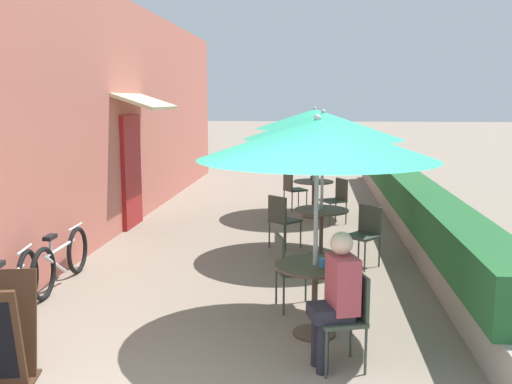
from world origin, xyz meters
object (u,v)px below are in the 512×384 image
object	(u,v)px
patio_umbrella_near	(317,139)
cafe_chair_near_left	(348,312)
patio_umbrella_far	(314,119)
patio_table_far	(313,190)
coffee_cup_mid	(317,207)
coffee_cup_near	(322,263)
cafe_chair_mid_right	(282,217)
cafe_chair_near_right	(289,265)
cafe_chair_far_left	(292,187)
patio_table_mid	(321,222)
bicycle_leaning	(10,292)
seated_patron_near_left	(336,294)
cafe_chair_far_right	(337,197)
patio_umbrella_mid	(323,126)
coffee_cup_far	(312,178)
bicycle_second	(61,260)
patio_table_near	(315,283)
cafe_chair_mid_left	(365,231)

from	to	relation	value
patio_umbrella_near	cafe_chair_near_left	xyz separation A→B (m)	(0.29, -0.69, -1.48)
patio_umbrella_far	patio_table_far	bearing A→B (deg)	-75.96
patio_umbrella_near	coffee_cup_mid	xyz separation A→B (m)	(0.04, 2.91, -1.22)
coffee_cup_near	cafe_chair_mid_right	size ratio (longest dim) A/B	0.10
cafe_chair_near_right	cafe_chair_far_left	world-z (taller)	same
patio_table_mid	bicycle_leaning	xyz separation A→B (m)	(-3.34, -2.99, -0.20)
seated_patron_near_left	cafe_chair_far_right	size ratio (longest dim) A/B	1.44
cafe_chair_far_right	patio_umbrella_far	bearing A→B (deg)	5.84
cafe_chair_near_left	patio_table_mid	xyz separation A→B (m)	(-0.19, 3.64, 0.03)
patio_umbrella_mid	cafe_chair_mid_right	size ratio (longest dim) A/B	2.72
patio_table_mid	coffee_cup_far	xyz separation A→B (m)	(-0.16, 3.19, 0.23)
coffee_cup_near	patio_table_mid	distance (m)	3.04
patio_table_far	bicycle_second	bearing A→B (deg)	-124.10
cafe_chair_far_left	cafe_chair_far_right	distance (m)	1.50
cafe_chair_near_left	patio_table_mid	bearing A→B (deg)	-14.10
patio_table_near	seated_patron_near_left	distance (m)	0.76
patio_table_far	patio_table_mid	bearing A→B (deg)	-87.65
cafe_chair_near_left	coffee_cup_mid	distance (m)	3.62
patio_table_near	patio_umbrella_near	bearing A→B (deg)	90.00
cafe_chair_mid_right	patio_table_mid	bearing A→B (deg)	5.84
cafe_chair_mid_right	patio_umbrella_near	bearing A→B (deg)	-41.44
seated_patron_near_left	coffee_cup_far	bearing A→B (deg)	-15.09
cafe_chair_near_left	patio_umbrella_far	xyz separation A→B (m)	(-0.32, 6.69, 1.48)
coffee_cup_far	coffee_cup_mid	bearing A→B (deg)	-88.37
cafe_chair_mid_right	bicycle_second	world-z (taller)	cafe_chair_mid_right
coffee_cup_mid	patio_table_mid	bearing A→B (deg)	31.38
coffee_cup_far	bicycle_second	size ratio (longest dim) A/B	0.05
patio_table_near	cafe_chair_far_left	size ratio (longest dim) A/B	0.94
cafe_chair_near_right	bicycle_leaning	xyz separation A→B (m)	(-2.95, -0.73, -0.17)
cafe_chair_far_right	coffee_cup_far	distance (m)	0.92
patio_table_mid	patio_table_far	size ratio (longest dim) A/B	1.00
cafe_chair_mid_right	cafe_chair_far_right	distance (m)	2.24
cafe_chair_mid_left	cafe_chair_far_left	bearing A→B (deg)	-33.80
cafe_chair_mid_left	bicycle_leaning	distance (m)	4.73
patio_table_near	coffee_cup_far	world-z (taller)	coffee_cup_far
patio_table_near	patio_umbrella_near	distance (m)	1.45
patio_table_mid	coffee_cup_far	size ratio (longest dim) A/B	9.07
seated_patron_near_left	patio_umbrella_mid	world-z (taller)	patio_umbrella_mid
patio_table_mid	bicycle_second	bearing A→B (deg)	-152.88
cafe_chair_far_right	bicycle_leaning	bearing A→B (deg)	114.92
patio_table_far	coffee_cup_mid	bearing A→B (deg)	-88.88
seated_patron_near_left	coffee_cup_near	world-z (taller)	seated_patron_near_left
coffee_cup_mid	patio_umbrella_far	bearing A→B (deg)	91.12
patio_table_mid	patio_umbrella_mid	size ratio (longest dim) A/B	0.34
patio_umbrella_near	patio_table_mid	xyz separation A→B (m)	(0.10, 2.95, -1.45)
cafe_chair_mid_right	seated_patron_near_left	bearing A→B (deg)	-40.43
cafe_chair_mid_left	cafe_chair_mid_right	world-z (taller)	same
patio_umbrella_mid	coffee_cup_near	bearing A→B (deg)	-90.61
cafe_chair_near_left	bicycle_second	world-z (taller)	cafe_chair_near_left
cafe_chair_far_left	bicycle_leaning	world-z (taller)	cafe_chair_far_left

